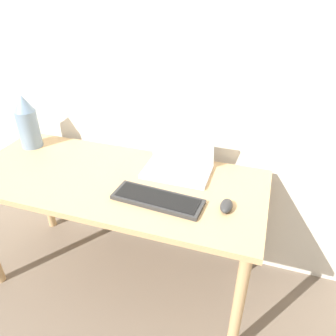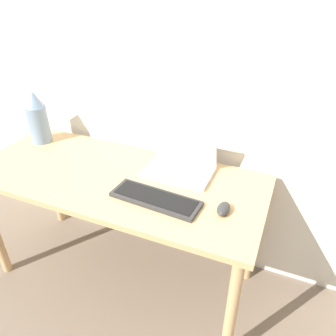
% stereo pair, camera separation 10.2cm
% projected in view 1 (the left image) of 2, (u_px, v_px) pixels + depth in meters
% --- Properties ---
extents(ground_plane, '(12.00, 12.00, 0.00)m').
position_uv_depth(ground_plane, '(99.00, 321.00, 1.71)').
color(ground_plane, '#6B5B4C').
extents(wall_back, '(6.00, 0.05, 2.50)m').
position_uv_depth(wall_back, '(138.00, 45.00, 1.61)').
color(wall_back, silver).
rests_on(wall_back, ground_plane).
extents(desk, '(1.46, 0.62, 0.70)m').
position_uv_depth(desk, '(116.00, 192.00, 1.64)').
color(desk, tan).
rests_on(desk, ground_plane).
extents(laptop, '(0.33, 0.22, 0.22)m').
position_uv_depth(laptop, '(179.00, 162.00, 1.63)').
color(laptop, silver).
rests_on(laptop, desk).
extents(keyboard, '(0.41, 0.16, 0.02)m').
position_uv_depth(keyboard, '(158.00, 199.00, 1.43)').
color(keyboard, '#2D2D2D').
rests_on(keyboard, desk).
extents(mouse, '(0.05, 0.09, 0.04)m').
position_uv_depth(mouse, '(226.00, 206.00, 1.38)').
color(mouse, '#2D2D2D').
rests_on(mouse, desk).
extents(vase, '(0.11, 0.11, 0.30)m').
position_uv_depth(vase, '(27.00, 122.00, 1.80)').
color(vase, slate).
rests_on(vase, desk).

